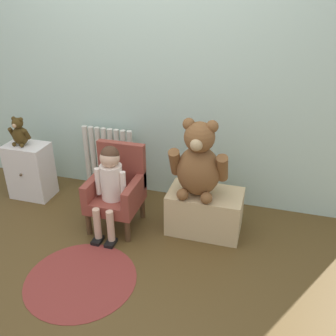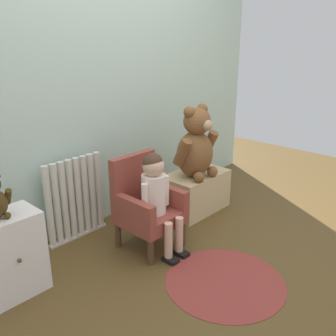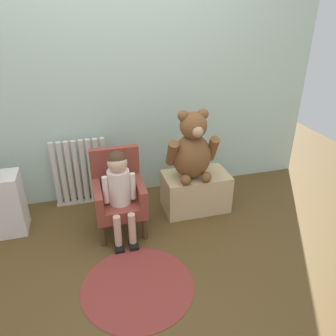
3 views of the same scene
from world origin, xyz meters
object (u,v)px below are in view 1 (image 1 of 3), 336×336
object	(u,v)px
floor_rug	(81,279)
large_teddy_bear	(199,163)
radiator	(109,161)
low_bench	(205,211)
small_dresser	(30,171)
child_figure	(110,179)
small_teddy_bear	(19,133)
child_armchair	(117,188)

from	to	relation	value
floor_rug	large_teddy_bear	bearing A→B (deg)	50.41
large_teddy_bear	radiator	bearing A→B (deg)	156.37
radiator	low_bench	size ratio (longest dim) A/B	1.10
large_teddy_bear	floor_rug	distance (m)	1.16
small_dresser	large_teddy_bear	distance (m)	1.62
small_dresser	radiator	bearing A→B (deg)	23.76
small_dresser	child_figure	distance (m)	1.00
large_teddy_bear	small_teddy_bear	world-z (taller)	large_teddy_bear
child_figure	small_teddy_bear	size ratio (longest dim) A/B	2.82
child_figure	small_teddy_bear	xyz separation A→B (m)	(-0.97, 0.28, 0.16)
radiator	floor_rug	size ratio (longest dim) A/B	0.83
child_armchair	small_teddy_bear	world-z (taller)	small_teddy_bear
small_dresser	child_armchair	bearing A→B (deg)	-10.83
large_teddy_bear	floor_rug	bearing A→B (deg)	-129.59
small_teddy_bear	small_dresser	bearing A→B (deg)	11.90
radiator	child_armchair	distance (m)	0.54
low_bench	large_teddy_bear	xyz separation A→B (m)	(-0.06, -0.04, 0.44)
child_figure	small_teddy_bear	distance (m)	1.02
small_dresser	child_figure	size ratio (longest dim) A/B	0.71
small_dresser	child_armchair	size ratio (longest dim) A/B	0.77
floor_rug	small_dresser	bearing A→B (deg)	137.19
child_armchair	child_figure	size ratio (longest dim) A/B	0.93
large_teddy_bear	small_teddy_bear	bearing A→B (deg)	176.08
large_teddy_bear	floor_rug	xyz separation A→B (m)	(-0.63, -0.76, -0.61)
small_dresser	child_armchair	distance (m)	0.95
small_teddy_bear	radiator	bearing A→B (deg)	23.22
small_dresser	child_armchair	world-z (taller)	child_armchair
child_armchair	child_figure	xyz separation A→B (m)	(-0.00, -0.11, 0.15)
floor_rug	low_bench	bearing A→B (deg)	49.18
radiator	small_teddy_bear	bearing A→B (deg)	-156.78
small_dresser	small_teddy_bear	size ratio (longest dim) A/B	2.00
low_bench	large_teddy_bear	size ratio (longest dim) A/B	0.96
child_armchair	small_teddy_bear	size ratio (longest dim) A/B	2.62
child_armchair	floor_rug	distance (m)	0.77
radiator	small_teddy_bear	world-z (taller)	small_teddy_bear
radiator	small_dresser	world-z (taller)	radiator
large_teddy_bear	small_teddy_bear	distance (m)	1.61
low_bench	floor_rug	xyz separation A→B (m)	(-0.69, -0.79, -0.17)
radiator	small_teddy_bear	xyz separation A→B (m)	(-0.68, -0.29, 0.31)
small_teddy_bear	child_armchair	bearing A→B (deg)	-10.07
radiator	child_armchair	bearing A→B (deg)	-58.81
low_bench	large_teddy_bear	world-z (taller)	large_teddy_bear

